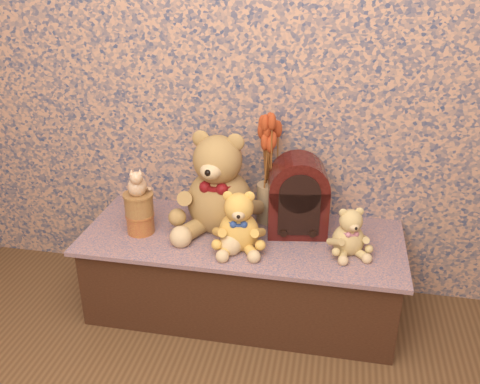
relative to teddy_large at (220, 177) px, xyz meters
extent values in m
cube|color=navy|center=(0.12, 0.23, 0.64)|extent=(3.00, 0.10, 2.60)
cube|color=#3A4977|center=(0.12, -0.06, -0.46)|extent=(1.45, 0.60, 0.41)
cylinder|color=tan|center=(0.21, 0.11, -0.16)|extent=(0.12, 0.12, 0.19)
cylinder|color=gold|center=(-0.35, -0.12, -0.21)|extent=(0.15, 0.15, 0.09)
cylinder|color=tan|center=(-0.35, -0.12, -0.11)|extent=(0.14, 0.14, 0.10)
camera|label=1|loc=(0.51, -2.10, 0.93)|focal=39.05mm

